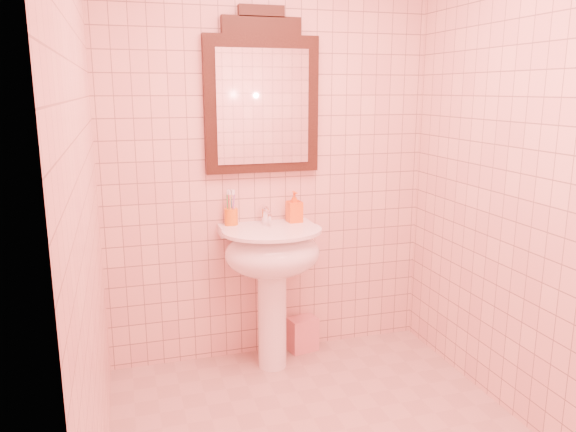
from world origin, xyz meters
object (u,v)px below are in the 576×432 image
object	(u,v)px
mirror	(262,97)
towel	(303,334)
soap_dispenser	(294,207)
pedestal_sink	(272,263)
toothbrush_cup	(231,216)

from	to	relation	value
mirror	towel	distance (m)	1.51
mirror	soap_dispenser	world-z (taller)	mirror
towel	pedestal_sink	bearing A→B (deg)	-146.91
pedestal_sink	towel	world-z (taller)	pedestal_sink
mirror	towel	size ratio (longest dim) A/B	4.30
soap_dispenser	towel	distance (m)	0.85
toothbrush_cup	towel	bearing A→B (deg)	-1.37
toothbrush_cup	soap_dispenser	world-z (taller)	soap_dispenser
towel	soap_dispenser	bearing A→B (deg)	-160.05
mirror	toothbrush_cup	world-z (taller)	mirror
toothbrush_cup	soap_dispenser	bearing A→B (deg)	-5.20
toothbrush_cup	pedestal_sink	bearing A→B (deg)	-39.60
soap_dispenser	towel	bearing A→B (deg)	17.02
pedestal_sink	toothbrush_cup	size ratio (longest dim) A/B	4.64
pedestal_sink	mirror	world-z (taller)	mirror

